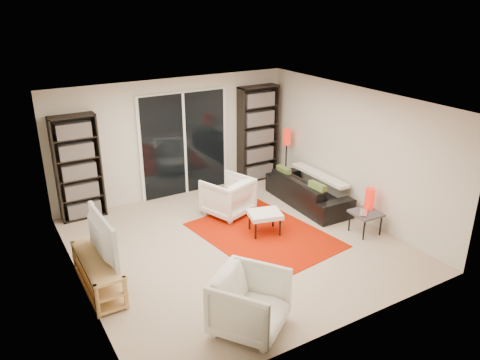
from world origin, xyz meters
name	(u,v)px	position (x,y,z in m)	size (l,w,h in m)	color
floor	(236,244)	(0.00, 0.00, 0.00)	(5.00, 5.00, 0.00)	tan
wall_back	(174,138)	(0.00, 2.50, 1.20)	(5.00, 0.02, 2.40)	beige
wall_front	(344,246)	(0.00, -2.50, 1.20)	(5.00, 0.02, 2.40)	beige
wall_left	(74,212)	(-2.50, 0.00, 1.20)	(0.02, 5.00, 2.40)	beige
wall_right	(354,152)	(2.50, 0.00, 1.20)	(0.02, 5.00, 2.40)	beige
ceiling	(236,102)	(0.00, 0.00, 2.40)	(5.00, 5.00, 0.02)	white
sliding_door	(184,144)	(0.20, 2.46, 1.05)	(1.92, 0.08, 2.16)	white
bookshelf_left	(78,168)	(-1.95, 2.33, 0.98)	(0.80, 0.30, 1.95)	black
bookshelf_right	(258,134)	(1.90, 2.33, 1.05)	(0.90, 0.30, 2.10)	black
tv_stand	(98,273)	(-2.31, -0.13, 0.26)	(0.43, 1.35, 0.50)	#E4BA6C
tv	(95,238)	(-2.29, -0.13, 0.82)	(1.09, 0.14, 0.63)	black
rug	(264,235)	(0.56, 0.02, 0.01)	(1.80, 2.43, 0.01)	#B51700
sofa	(308,191)	(2.03, 0.67, 0.29)	(1.96, 0.76, 0.57)	black
armchair_back	(228,196)	(0.44, 1.08, 0.36)	(0.78, 0.80, 0.73)	white
armchair_front	(250,303)	(-0.92, -1.93, 0.39)	(0.82, 0.85, 0.77)	white
ottoman	(265,215)	(0.62, 0.08, 0.34)	(0.65, 0.58, 0.40)	white
side_table	(366,215)	(2.13, -0.80, 0.35)	(0.49, 0.49, 0.40)	#434348
laptop	(366,213)	(2.09, -0.85, 0.41)	(0.30, 0.19, 0.02)	silver
table_lamp	(370,199)	(2.28, -0.71, 0.59)	(0.17, 0.17, 0.37)	red
floor_lamp	(287,143)	(2.28, 1.77, 0.92)	(0.19, 0.19, 1.23)	black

